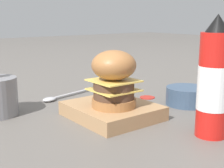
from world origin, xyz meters
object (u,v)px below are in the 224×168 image
object	(u,v)px
burger	(114,78)
spoon	(57,97)
serving_board	(112,111)
ketchup_bottle	(214,83)
side_bowl	(187,95)

from	to	relation	value
burger	spoon	world-z (taller)	burger
serving_board	burger	size ratio (longest dim) A/B	1.53
serving_board	spoon	distance (m)	0.23
burger	spoon	size ratio (longest dim) A/B	0.72
ketchup_bottle	side_bowl	distance (m)	0.25
burger	side_bowl	size ratio (longest dim) A/B	1.15
ketchup_bottle	side_bowl	world-z (taller)	ketchup_bottle
serving_board	burger	distance (m)	0.09
burger	ketchup_bottle	world-z (taller)	ketchup_bottle
burger	spoon	xyz separation A→B (m)	(0.25, 0.02, -0.09)
ketchup_bottle	spoon	bearing A→B (deg)	14.17
serving_board	spoon	bearing A→B (deg)	6.46
burger	ketchup_bottle	bearing A→B (deg)	-154.14
serving_board	side_bowl	size ratio (longest dim) A/B	1.76
burger	spoon	bearing A→B (deg)	3.92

